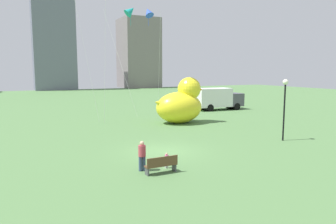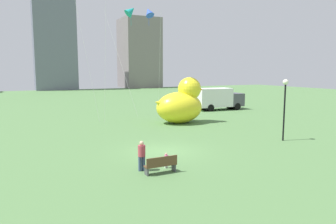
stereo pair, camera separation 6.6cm
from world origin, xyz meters
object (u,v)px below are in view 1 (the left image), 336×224
(lamppost, at_px, (285,97))
(person_adult, at_px, (142,154))
(person_child, at_px, (167,160))
(kite_blue, at_px, (148,12))
(kite_teal, at_px, (130,11))
(park_bench, at_px, (162,164))
(giant_inflatable_duck, at_px, (181,104))
(box_truck, at_px, (218,99))

(lamppost, bearing_deg, person_adult, -170.08)
(person_child, xyz_separation_m, kite_blue, (9.06, 23.99, 12.07))
(kite_teal, bearing_deg, park_bench, -106.08)
(giant_inflatable_duck, height_order, lamppost, lamppost)
(giant_inflatable_duck, xyz_separation_m, kite_teal, (-1.86, 9.11, 10.16))
(lamppost, height_order, kite_blue, kite_blue)
(person_adult, bearing_deg, kite_blue, 66.41)
(kite_teal, bearing_deg, person_adult, -108.41)
(lamppost, height_order, kite_teal, kite_teal)
(person_child, relative_size, giant_inflatable_duck, 0.15)
(park_bench, distance_m, person_adult, 1.19)
(park_bench, xyz_separation_m, person_adult, (-0.72, 0.86, 0.40))
(giant_inflatable_duck, bearing_deg, lamppost, -73.71)
(kite_blue, height_order, kite_teal, kite_blue)
(person_adult, relative_size, box_truck, 0.24)
(person_child, xyz_separation_m, kite_teal, (5.85, 21.79, 11.62))
(box_truck, bearing_deg, kite_blue, 151.84)
(person_child, xyz_separation_m, giant_inflatable_duck, (7.71, 12.68, 1.46))
(person_adult, relative_size, kite_blue, 0.12)
(park_bench, distance_m, person_child, 0.95)
(lamppost, distance_m, kite_blue, 23.67)
(lamppost, bearing_deg, kite_teal, 104.09)
(lamppost, bearing_deg, park_bench, -165.37)
(person_child, relative_size, box_truck, 0.13)
(lamppost, xyz_separation_m, kite_blue, (-1.69, 21.72, 9.25))
(person_adult, distance_m, person_child, 1.42)
(person_child, distance_m, lamppost, 11.35)
(giant_inflatable_duck, xyz_separation_m, kite_blue, (1.35, 11.31, 10.61))
(giant_inflatable_duck, distance_m, kite_blue, 15.57)
(kite_teal, bearing_deg, box_truck, -10.47)
(box_truck, height_order, kite_teal, kite_teal)
(kite_blue, xyz_separation_m, kite_teal, (-3.21, -2.20, -0.45))
(lamppost, xyz_separation_m, kite_teal, (-4.90, 19.52, 8.80))
(park_bench, distance_m, kite_blue, 29.14)
(person_child, distance_m, kite_blue, 28.34)
(person_adult, height_order, kite_blue, kite_blue)
(park_bench, bearing_deg, person_adult, 129.97)
(giant_inflatable_duck, bearing_deg, person_adult, -125.87)
(kite_blue, bearing_deg, park_bench, -111.44)
(person_adult, distance_m, giant_inflatable_duck, 15.50)
(person_adult, xyz_separation_m, person_child, (1.35, -0.15, -0.41))
(person_adult, bearing_deg, kite_teal, 71.59)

